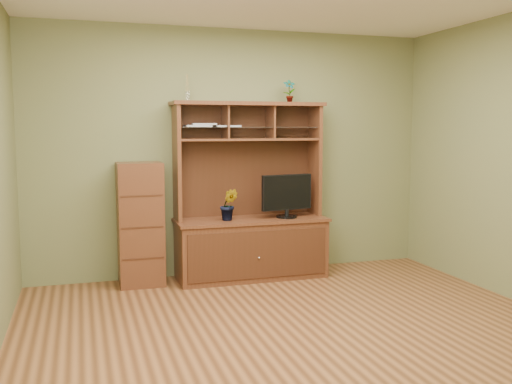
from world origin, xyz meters
name	(u,v)px	position (x,y,z in m)	size (l,w,h in m)	color
room	(301,163)	(0.00, 0.00, 1.35)	(4.54, 4.04, 2.74)	#522E17
media_hutch	(250,230)	(0.11, 1.73, 0.52)	(1.66, 0.61, 1.90)	#411F12
monitor	(287,195)	(0.50, 1.65, 0.90)	(0.59, 0.23, 0.47)	black
orchid_plant	(229,205)	(-0.15, 1.65, 0.82)	(0.19, 0.15, 0.34)	#2F5F20
top_plant	(289,91)	(0.58, 1.80, 2.03)	(0.13, 0.09, 0.25)	#386824
reed_diffuser	(187,91)	(-0.55, 1.80, 2.01)	(0.06, 0.06, 0.28)	silver
magazines	(209,125)	(-0.32, 1.80, 1.65)	(0.59, 0.22, 0.04)	#B4B4B9
side_cabinet	(140,224)	(-1.07, 1.78, 0.64)	(0.45, 0.42, 1.27)	#411F12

